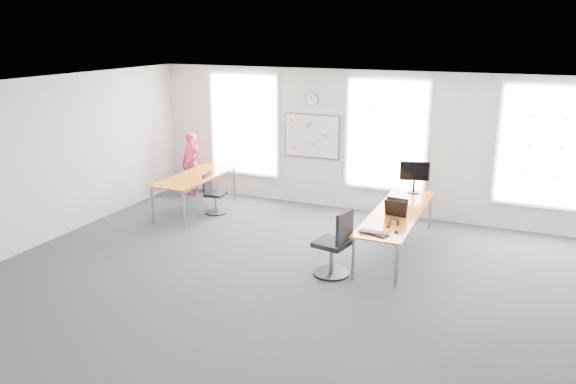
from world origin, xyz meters
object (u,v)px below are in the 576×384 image
at_px(desk_right, 397,214).
at_px(desk_left, 195,179).
at_px(person, 192,164).
at_px(keyboard, 374,233).
at_px(chair_left, 213,196).
at_px(chair_right, 335,247).
at_px(headphones, 394,222).
at_px(monitor, 414,174).

height_order(desk_right, desk_left, desk_left).
distance_m(person, keyboard, 5.81).
distance_m(desk_right, desk_left, 4.50).
height_order(desk_left, keyboard, desk_left).
distance_m(desk_right, person, 5.43).
relative_size(chair_left, keyboard, 1.84).
relative_size(chair_right, headphones, 6.49).
bearing_deg(monitor, chair_left, 175.01).
height_order(keyboard, monitor, monitor).
xyz_separation_m(chair_left, keyboard, (3.98, -1.80, 0.36)).
bearing_deg(desk_left, chair_left, 6.64).
xyz_separation_m(desk_left, keyboard, (4.38, -1.75, 0.02)).
xyz_separation_m(keyboard, monitor, (0.11, 2.51, 0.36)).
xyz_separation_m(desk_left, headphones, (4.57, -1.21, 0.05)).
height_order(person, headphones, person).
bearing_deg(desk_left, desk_right, -6.61).
xyz_separation_m(desk_left, chair_left, (0.40, 0.05, -0.34)).
distance_m(chair_left, keyboard, 4.38).
xyz_separation_m(headphones, monitor, (-0.08, 1.98, 0.33)).
xyz_separation_m(chair_right, chair_left, (-3.41, 1.97, -0.10)).
bearing_deg(headphones, desk_right, 95.10).
bearing_deg(chair_left, headphones, -114.55).
distance_m(desk_left, chair_right, 4.28).
bearing_deg(monitor, person, 162.39).
relative_size(chair_right, chair_left, 1.25).
distance_m(headphones, monitor, 2.01).
relative_size(desk_left, chair_left, 2.48).
bearing_deg(person, desk_left, -44.72).
bearing_deg(desk_right, chair_right, -114.90).
bearing_deg(desk_right, monitor, 89.08).
relative_size(person, keyboard, 3.14).
bearing_deg(headphones, keyboard, -112.54).
bearing_deg(monitor, chair_right, -118.99).
relative_size(chair_left, monitor, 1.40).
relative_size(keyboard, monitor, 0.76).
bearing_deg(person, monitor, 6.26).
relative_size(desk_right, keyboard, 6.32).
distance_m(desk_left, monitor, 4.57).
bearing_deg(keyboard, chair_right, -143.83).
relative_size(desk_left, monitor, 3.48).
bearing_deg(chair_right, desk_right, 165.93).
bearing_deg(person, chair_right, -23.81).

